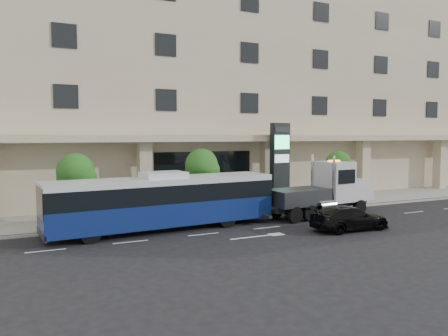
% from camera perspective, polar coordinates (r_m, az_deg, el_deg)
% --- Properties ---
extents(ground, '(120.00, 120.00, 0.00)m').
position_cam_1_polar(ground, '(27.15, 3.94, -7.19)').
color(ground, black).
rests_on(ground, ground).
extents(sidewalk, '(120.00, 6.00, 0.15)m').
position_cam_1_polar(sidewalk, '(31.52, -0.52, -5.44)').
color(sidewalk, gray).
rests_on(sidewalk, ground).
extents(curb, '(120.00, 0.30, 0.15)m').
position_cam_1_polar(curb, '(28.86, 1.99, -6.35)').
color(curb, gray).
rests_on(curb, ground).
extents(convention_center, '(60.00, 17.60, 20.00)m').
position_cam_1_polar(convention_center, '(41.02, -6.76, 10.65)').
color(convention_center, tan).
rests_on(convention_center, ground).
extents(tree_left, '(2.27, 2.20, 4.22)m').
position_cam_1_polar(tree_left, '(27.06, -18.76, -0.79)').
color(tree_left, '#422B19').
rests_on(tree_left, sidewalk).
extents(tree_mid, '(2.28, 2.20, 4.38)m').
position_cam_1_polar(tree_mid, '(29.06, -2.90, 0.06)').
color(tree_mid, '#422B19').
rests_on(tree_mid, sidewalk).
extents(tree_right, '(2.10, 2.00, 4.04)m').
position_cam_1_polar(tree_right, '(35.10, 14.73, 0.28)').
color(tree_right, '#422B19').
rests_on(tree_right, sidewalk).
extents(city_bus, '(13.31, 3.76, 3.33)m').
position_cam_1_polar(city_bus, '(25.11, -7.89, -4.23)').
color(city_bus, black).
rests_on(city_bus, ground).
extents(tow_truck, '(9.01, 2.92, 4.09)m').
position_cam_1_polar(tow_truck, '(30.13, 13.04, -2.91)').
color(tow_truck, '#2D3033').
rests_on(tow_truck, ground).
extents(black_sedan, '(4.83, 2.11, 1.38)m').
position_cam_1_polar(black_sedan, '(26.04, 16.09, -6.30)').
color(black_sedan, black).
rests_on(black_sedan, ground).
extents(signage_pylon, '(1.60, 0.74, 6.19)m').
position_cam_1_polar(signage_pylon, '(33.38, 7.32, 0.63)').
color(signage_pylon, black).
rests_on(signage_pylon, sidewalk).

